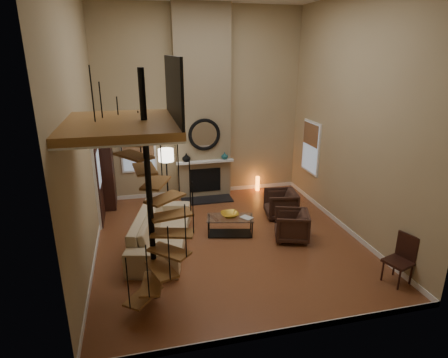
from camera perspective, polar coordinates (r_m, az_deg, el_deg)
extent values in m
cube|color=#9C5932|center=(9.02, 0.60, -9.28)|extent=(6.00, 6.50, 0.01)
cube|color=tan|center=(11.24, -3.46, 11.15)|extent=(6.00, 0.02, 5.50)
cube|color=tan|center=(5.10, 9.62, 1.49)|extent=(6.00, 0.02, 5.50)
cube|color=tan|center=(7.93, -21.01, 6.71)|extent=(0.02, 6.50, 5.50)
cube|color=tan|center=(9.29, 19.14, 8.53)|extent=(0.02, 6.50, 5.50)
cube|color=white|center=(11.89, -3.20, -1.82)|extent=(6.00, 0.02, 0.12)
cube|color=white|center=(6.43, 8.19, -22.02)|extent=(6.00, 0.02, 0.12)
cube|color=white|center=(8.84, -18.90, -10.55)|extent=(0.02, 6.50, 0.12)
cube|color=white|center=(10.07, 17.46, -6.66)|extent=(0.02, 6.50, 0.12)
cube|color=#8C7A5B|center=(11.05, -3.28, 11.02)|extent=(1.60, 0.38, 5.50)
cube|color=black|center=(11.29, -2.57, -3.17)|extent=(1.50, 0.60, 0.04)
cube|color=black|center=(11.37, -2.89, -0.16)|extent=(0.95, 0.02, 0.72)
cube|color=white|center=(11.11, -2.87, 2.63)|extent=(1.70, 0.18, 0.06)
torus|color=black|center=(10.98, -2.99, 6.73)|extent=(0.94, 0.10, 0.94)
cylinder|color=white|center=(10.99, -3.00, 6.74)|extent=(0.80, 0.01, 0.80)
imported|color=black|center=(11.03, -5.73, 3.26)|extent=(0.24, 0.24, 0.25)
imported|color=#195257|center=(11.24, 0.10, 3.55)|extent=(0.20, 0.20, 0.21)
cube|color=white|center=(11.26, -12.91, 4.76)|extent=(1.02, 0.04, 1.52)
cube|color=#8C9EB2|center=(11.24, -12.91, 4.73)|extent=(0.90, 0.01, 1.40)
cube|color=#966943|center=(11.17, -12.99, 5.76)|extent=(0.90, 0.01, 0.98)
cube|color=white|center=(11.21, 13.06, 4.69)|extent=(0.04, 1.02, 1.52)
cube|color=#8C9EB2|center=(11.20, 12.94, 4.68)|extent=(0.01, 0.90, 1.40)
cube|color=#966943|center=(11.11, 13.02, 6.60)|extent=(0.01, 0.90, 0.63)
cube|color=white|center=(10.09, -18.58, -0.66)|extent=(0.06, 1.05, 2.16)
cube|color=black|center=(10.09, -18.37, -0.78)|extent=(0.05, 0.90, 2.05)
cube|color=#8C9EB2|center=(9.96, -18.45, 1.54)|extent=(0.01, 0.60, 0.90)
cube|color=#9B6832|center=(6.01, -15.36, 7.96)|extent=(1.70, 2.20, 0.12)
cube|color=white|center=(6.03, -15.30, 7.26)|extent=(1.70, 2.20, 0.03)
cube|color=black|center=(5.97, -7.72, 13.52)|extent=(0.04, 2.20, 0.94)
cylinder|color=black|center=(6.33, -11.29, -2.25)|extent=(0.10, 0.10, 4.02)
cube|color=#9B6832|center=(6.90, -12.12, -16.94)|extent=(0.71, 0.78, 0.04)
cylinder|color=black|center=(6.41, -14.38, -15.12)|extent=(0.02, 0.02, 0.94)
cube|color=#9B6832|center=(6.69, -10.85, -15.38)|extent=(0.46, 0.77, 0.04)
cylinder|color=black|center=(6.14, -11.53, -13.62)|extent=(0.02, 0.02, 0.94)
cube|color=#9B6832|center=(6.57, -9.45, -13.31)|extent=(0.55, 0.79, 0.04)
cylinder|color=black|center=(6.04, -8.35, -11.13)|extent=(0.02, 0.02, 0.94)
cube|color=#9B6832|center=(6.52, -8.32, -10.83)|extent=(0.75, 0.74, 0.04)
cylinder|color=black|center=(6.10, -5.85, -7.91)|extent=(0.02, 0.02, 0.94)
cube|color=#9B6832|center=(6.54, -7.79, -8.14)|extent=(0.79, 0.53, 0.04)
cylinder|color=black|center=(6.29, -4.74, -4.43)|extent=(0.02, 0.02, 0.94)
cube|color=#9B6832|center=(6.58, -8.00, -5.44)|extent=(0.77, 0.48, 0.04)
cylinder|color=black|center=(6.51, -5.17, -1.14)|extent=(0.02, 0.02, 0.94)
cube|color=#9B6832|center=(6.62, -8.90, -2.90)|extent=(0.77, 0.72, 0.04)
cylinder|color=black|center=(6.71, -6.93, 1.74)|extent=(0.02, 0.02, 0.94)
cube|color=#9B6832|center=(6.62, -10.30, -0.58)|extent=(0.58, 0.79, 0.04)
cylinder|color=black|center=(6.81, -9.58, 4.15)|extent=(0.02, 0.02, 0.94)
cube|color=#9B6832|center=(6.56, -11.95, 1.51)|extent=(0.41, 0.75, 0.04)
cylinder|color=black|center=(6.79, -12.65, 6.16)|extent=(0.02, 0.02, 0.94)
cube|color=#9B6832|center=(6.43, -13.54, 3.46)|extent=(0.68, 0.79, 0.04)
cylinder|color=black|center=(6.62, -15.63, 7.91)|extent=(0.02, 0.02, 0.94)
cube|color=#9B6832|center=(6.24, -14.78, 5.38)|extent=(0.80, 0.64, 0.04)
cylinder|color=black|center=(6.34, -18.03, 9.62)|extent=(0.02, 0.02, 0.94)
cube|color=#9B6832|center=(6.03, -15.40, 7.39)|extent=(0.72, 0.34, 0.04)
cylinder|color=black|center=(5.98, -19.31, 11.51)|extent=(0.02, 0.02, 0.94)
cube|color=black|center=(11.07, -17.36, 0.62)|extent=(0.39, 0.83, 1.86)
imported|color=#CDB68E|center=(8.72, -9.53, -7.67)|extent=(1.70, 2.94, 0.81)
imported|color=#3D251C|center=(10.24, 9.01, -3.76)|extent=(0.93, 0.91, 0.75)
imported|color=#3D251C|center=(9.05, 10.66, -6.99)|extent=(0.98, 0.97, 0.71)
cube|color=silver|center=(9.10, 0.94, -5.90)|extent=(1.22, 0.80, 0.02)
cube|color=black|center=(9.28, 0.93, -8.23)|extent=(1.11, 0.69, 0.01)
cylinder|color=black|center=(9.00, -2.38, -7.76)|extent=(0.03, 0.03, 0.41)
cylinder|color=black|center=(9.02, 4.29, -7.74)|extent=(0.03, 0.03, 0.41)
cylinder|color=black|center=(9.40, -2.28, -6.56)|extent=(0.03, 0.03, 0.41)
cylinder|color=black|center=(9.41, 4.10, -6.54)|extent=(0.03, 0.03, 0.41)
imported|color=gold|center=(9.12, 0.87, -5.44)|extent=(0.43, 0.43, 0.11)
imported|color=gray|center=(9.04, 3.34, -5.93)|extent=(0.33, 0.35, 0.03)
cylinder|color=black|center=(10.92, -8.40, -4.19)|extent=(0.38, 0.38, 0.03)
cylinder|color=black|center=(10.64, -8.59, -0.29)|extent=(0.04, 0.04, 1.63)
cylinder|color=#F2E5C6|center=(10.42, -8.79, 3.61)|extent=(0.42, 0.42, 0.34)
cylinder|color=orange|center=(12.01, 5.11, -0.68)|extent=(0.13, 0.13, 0.45)
cube|color=black|center=(8.04, 24.94, -11.35)|extent=(0.57, 0.57, 0.05)
cube|color=black|center=(8.08, 26.03, -9.28)|extent=(0.17, 0.43, 0.54)
cylinder|color=black|center=(7.94, 25.03, -13.70)|extent=(0.05, 0.05, 0.43)
cylinder|color=black|center=(8.21, 26.49, -12.81)|extent=(0.05, 0.05, 0.43)
cylinder|color=black|center=(8.10, 22.91, -12.70)|extent=(0.05, 0.05, 0.43)
cylinder|color=black|center=(8.37, 24.42, -11.87)|extent=(0.05, 0.05, 0.43)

